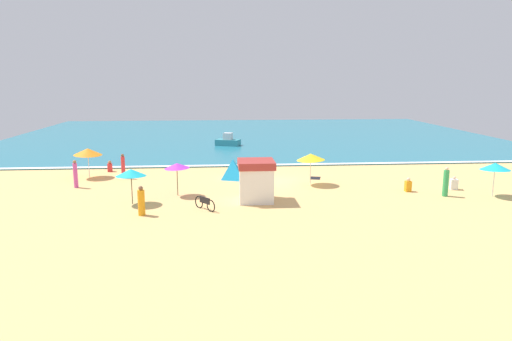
% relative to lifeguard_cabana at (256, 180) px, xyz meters
% --- Properties ---
extents(ground_plane, '(60.00, 60.00, 0.00)m').
position_rel_lifeguard_cabana_xyz_m(ground_plane, '(2.00, 5.11, -1.27)').
color(ground_plane, '#E5B26B').
extents(ocean_water, '(60.00, 44.00, 0.10)m').
position_rel_lifeguard_cabana_xyz_m(ocean_water, '(2.00, 33.11, -1.22)').
color(ocean_water, teal).
rests_on(ocean_water, ground_plane).
extents(wave_breaker_foam, '(57.00, 0.70, 0.01)m').
position_rel_lifeguard_cabana_xyz_m(wave_breaker_foam, '(2.00, 11.41, -1.17)').
color(wave_breaker_foam, white).
rests_on(wave_breaker_foam, ocean_water).
extents(lifeguard_cabana, '(2.17, 2.31, 2.49)m').
position_rel_lifeguard_cabana_xyz_m(lifeguard_cabana, '(0.00, 0.00, 0.00)').
color(lifeguard_cabana, white).
rests_on(lifeguard_cabana, ground_plane).
extents(beach_umbrella_0, '(1.98, 1.98, 2.12)m').
position_rel_lifeguard_cabana_xyz_m(beach_umbrella_0, '(-4.86, 1.68, 0.65)').
color(beach_umbrella_0, '#4C3823').
rests_on(beach_umbrella_0, ground_plane).
extents(beach_umbrella_1, '(2.46, 2.45, 2.25)m').
position_rel_lifeguard_cabana_xyz_m(beach_umbrella_1, '(4.12, 4.06, 0.69)').
color(beach_umbrella_1, silver).
rests_on(beach_umbrella_1, ground_plane).
extents(beach_umbrella_2, '(1.95, 1.97, 2.18)m').
position_rel_lifeguard_cabana_xyz_m(beach_umbrella_2, '(14.95, -0.12, 0.65)').
color(beach_umbrella_2, silver).
rests_on(beach_umbrella_2, ground_plane).
extents(beach_umbrella_3, '(2.91, 2.91, 2.26)m').
position_rel_lifeguard_cabana_xyz_m(beach_umbrella_3, '(-11.93, 7.74, 0.69)').
color(beach_umbrella_3, silver).
rests_on(beach_umbrella_3, ground_plane).
extents(beach_umbrella_4, '(2.00, 2.01, 2.14)m').
position_rel_lifeguard_cabana_xyz_m(beach_umbrella_4, '(-7.37, -0.14, 0.62)').
color(beach_umbrella_4, '#4C3823').
rests_on(beach_umbrella_4, ground_plane).
extents(beach_tent, '(2.28, 2.41, 1.48)m').
position_rel_lifeguard_cabana_xyz_m(beach_tent, '(-1.20, 6.48, -0.53)').
color(beach_tent, '#1999D8').
rests_on(beach_tent, ground_plane).
extents(parked_bicycle, '(1.19, 1.45, 0.76)m').
position_rel_lifeguard_cabana_xyz_m(parked_bicycle, '(-3.05, -1.76, -0.89)').
color(parked_bicycle, black).
rests_on(parked_bicycle, ground_plane).
extents(beachgoer_0, '(0.42, 0.42, 0.89)m').
position_rel_lifeguard_cabana_xyz_m(beachgoer_0, '(-10.91, 9.95, -0.88)').
color(beachgoer_0, red).
rests_on(beachgoer_0, ground_plane).
extents(beachgoer_1, '(0.34, 0.34, 1.84)m').
position_rel_lifeguard_cabana_xyz_m(beachgoer_1, '(-9.32, 7.26, -0.38)').
color(beachgoer_1, red).
rests_on(beachgoer_1, ground_plane).
extents(beachgoer_2, '(0.37, 0.37, 0.93)m').
position_rel_lifeguard_cabana_xyz_m(beachgoer_2, '(10.14, 1.56, -0.86)').
color(beachgoer_2, orange).
rests_on(beachgoer_2, ground_plane).
extents(beachgoer_3, '(0.52, 0.52, 0.89)m').
position_rel_lifeguard_cabana_xyz_m(beachgoer_3, '(13.42, 1.88, -0.90)').
color(beachgoer_3, white).
rests_on(beachgoer_3, ground_plane).
extents(beachgoer_4, '(0.49, 0.49, 1.63)m').
position_rel_lifeguard_cabana_xyz_m(beachgoer_4, '(-6.44, -2.58, -0.52)').
color(beachgoer_4, orange).
rests_on(beachgoer_4, ground_plane).
extents(beachgoer_5, '(0.37, 0.37, 1.90)m').
position_rel_lifeguard_cabana_xyz_m(beachgoer_5, '(-11.94, 4.44, -0.35)').
color(beachgoer_5, '#D84CA5').
rests_on(beachgoer_5, ground_plane).
extents(beachgoer_6, '(0.37, 0.37, 1.87)m').
position_rel_lifeguard_cabana_xyz_m(beachgoer_6, '(11.98, 0.16, -0.39)').
color(beachgoer_6, green).
rests_on(beachgoer_6, ground_plane).
extents(beach_towel_0, '(1.00, 1.23, 0.01)m').
position_rel_lifeguard_cabana_xyz_m(beach_towel_0, '(4.92, 6.16, -1.27)').
color(beach_towel_0, black).
rests_on(beach_towel_0, ground_plane).
extents(beach_towel_1, '(1.71, 1.54, 0.01)m').
position_rel_lifeguard_cabana_xyz_m(beach_towel_1, '(-0.10, 8.05, -1.27)').
color(beach_towel_1, black).
rests_on(beach_towel_1, ground_plane).
extents(small_boat_0, '(2.88, 2.18, 1.37)m').
position_rel_lifeguard_cabana_xyz_m(small_boat_0, '(-1.23, 23.42, -0.72)').
color(small_boat_0, teal).
rests_on(small_boat_0, ocean_water).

